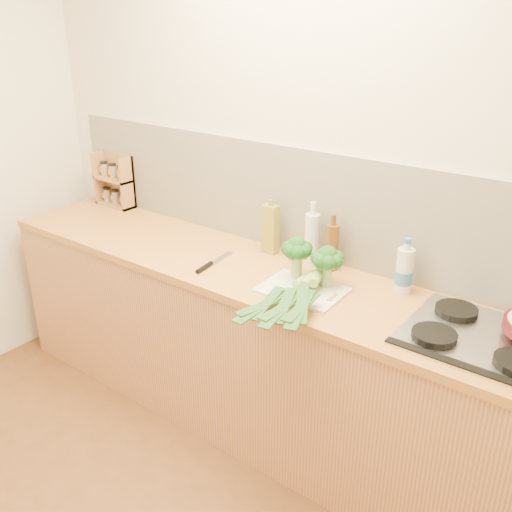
# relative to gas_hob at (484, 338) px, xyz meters

# --- Properties ---
(room_shell) EXTENTS (3.50, 3.50, 3.50)m
(room_shell) POSITION_rel_gas_hob_xyz_m (-1.02, 0.29, 0.26)
(room_shell) COLOR beige
(room_shell) RESTS_ON ground
(counter) EXTENTS (3.20, 0.62, 0.90)m
(counter) POSITION_rel_gas_hob_xyz_m (-1.02, 0.00, -0.46)
(counter) COLOR tan
(counter) RESTS_ON ground
(gas_hob) EXTENTS (0.58, 0.50, 0.04)m
(gas_hob) POSITION_rel_gas_hob_xyz_m (0.00, 0.00, 0.00)
(gas_hob) COLOR silver
(gas_hob) RESTS_ON counter
(chopping_board) EXTENTS (0.37, 0.28, 0.01)m
(chopping_board) POSITION_rel_gas_hob_xyz_m (-0.77, -0.06, -0.01)
(chopping_board) COLOR beige
(chopping_board) RESTS_ON counter
(broccoli_left) EXTENTS (0.14, 0.14, 0.20)m
(broccoli_left) POSITION_rel_gas_hob_xyz_m (-0.86, 0.02, 0.14)
(broccoli_left) COLOR #8CAD65
(broccoli_left) RESTS_ON chopping_board
(broccoli_right) EXTENTS (0.15, 0.15, 0.19)m
(broccoli_right) POSITION_rel_gas_hob_xyz_m (-0.70, 0.03, 0.13)
(broccoli_right) COLOR #8CAD65
(broccoli_right) RESTS_ON chopping_board
(leek_front) EXTENTS (0.10, 0.68, 0.04)m
(leek_front) POSITION_rel_gas_hob_xyz_m (-0.79, -0.09, 0.02)
(leek_front) COLOR white
(leek_front) RESTS_ON chopping_board
(leek_mid) EXTENTS (0.17, 0.63, 0.04)m
(leek_mid) POSITION_rel_gas_hob_xyz_m (-0.74, -0.12, 0.04)
(leek_mid) COLOR white
(leek_mid) RESTS_ON chopping_board
(leek_back) EXTENTS (0.26, 0.62, 0.04)m
(leek_back) POSITION_rel_gas_hob_xyz_m (-0.69, -0.10, 0.06)
(leek_back) COLOR white
(leek_back) RESTS_ON chopping_board
(chefs_knife) EXTENTS (0.07, 0.30, 0.02)m
(chefs_knife) POSITION_rel_gas_hob_xyz_m (-1.28, -0.12, -0.01)
(chefs_knife) COLOR silver
(chefs_knife) RESTS_ON counter
(spice_rack) EXTENTS (0.27, 0.11, 0.33)m
(spice_rack) POSITION_rel_gas_hob_xyz_m (-2.37, 0.25, 0.13)
(spice_rack) COLOR #A97448
(spice_rack) RESTS_ON counter
(oil_tin) EXTENTS (0.08, 0.05, 0.28)m
(oil_tin) POSITION_rel_gas_hob_xyz_m (-1.14, 0.20, 0.11)
(oil_tin) COLOR olive
(oil_tin) RESTS_ON counter
(glass_bottle) EXTENTS (0.07, 0.07, 0.32)m
(glass_bottle) POSITION_rel_gas_hob_xyz_m (-0.90, 0.21, 0.12)
(glass_bottle) COLOR silver
(glass_bottle) RESTS_ON counter
(amber_bottle) EXTENTS (0.06, 0.06, 0.28)m
(amber_bottle) POSITION_rel_gas_hob_xyz_m (-0.79, 0.22, 0.10)
(amber_bottle) COLOR #613512
(amber_bottle) RESTS_ON counter
(water_bottle) EXTENTS (0.08, 0.08, 0.23)m
(water_bottle) POSITION_rel_gas_hob_xyz_m (-0.42, 0.20, 0.08)
(water_bottle) COLOR silver
(water_bottle) RESTS_ON counter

